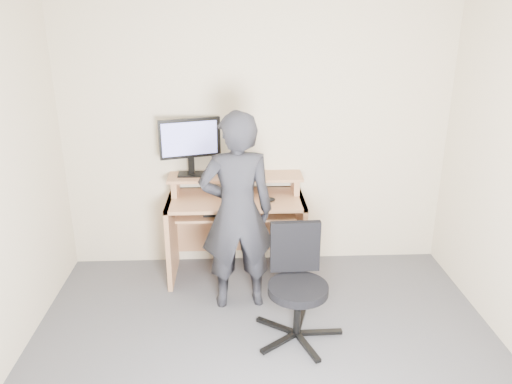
{
  "coord_description": "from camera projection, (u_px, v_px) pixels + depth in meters",
  "views": [
    {
      "loc": [
        -0.21,
        -2.65,
        2.31
      ],
      "look_at": [
        -0.04,
        1.05,
        0.95
      ],
      "focal_mm": 35.0,
      "sensor_mm": 36.0,
      "label": 1
    }
  ],
  "objects": [
    {
      "name": "headphones",
      "position": [
        221.0,
        173.0,
        4.52
      ],
      "size": [
        0.19,
        0.19,
        0.06
      ],
      "primitive_type": "torus",
      "rotation": [
        0.26,
        0.0,
        -0.29
      ],
      "color": "silver",
      "rests_on": "desk"
    },
    {
      "name": "smartphone",
      "position": [
        255.0,
        176.0,
        4.45
      ],
      "size": [
        0.07,
        0.13,
        0.01
      ],
      "primitive_type": "cube",
      "rotation": [
        0.0,
        0.0,
        -0.02
      ],
      "color": "black",
      "rests_on": "desk"
    },
    {
      "name": "ground",
      "position": [
        269.0,
        382.0,
        3.29
      ],
      "size": [
        3.5,
        3.5,
        0.0
      ],
      "primitive_type": "plane",
      "color": "#515156",
      "rests_on": "ground"
    },
    {
      "name": "external_drive",
      "position": [
        232.0,
        165.0,
        4.44
      ],
      "size": [
        0.09,
        0.14,
        0.2
      ],
      "primitive_type": "cube",
      "rotation": [
        0.0,
        0.0,
        -0.2
      ],
      "color": "black",
      "rests_on": "desk"
    },
    {
      "name": "desk",
      "position": [
        236.0,
        216.0,
        4.53
      ],
      "size": [
        1.2,
        0.6,
        0.91
      ],
      "color": "tan",
      "rests_on": "ground"
    },
    {
      "name": "charger",
      "position": [
        223.0,
        175.0,
        4.41
      ],
      "size": [
        0.05,
        0.04,
        0.03
      ],
      "primitive_type": "cube",
      "rotation": [
        0.0,
        0.0,
        0.1
      ],
      "color": "black",
      "rests_on": "desk"
    },
    {
      "name": "back_wall",
      "position": [
        257.0,
        134.0,
        4.5
      ],
      "size": [
        3.5,
        0.02,
        2.5
      ],
      "primitive_type": "cube",
      "color": "beige",
      "rests_on": "ground"
    },
    {
      "name": "monitor",
      "position": [
        190.0,
        142.0,
        4.36
      ],
      "size": [
        0.53,
        0.19,
        0.52
      ],
      "rotation": [
        0.0,
        0.0,
        0.29
      ],
      "color": "black",
      "rests_on": "desk"
    },
    {
      "name": "mouse",
      "position": [
        270.0,
        199.0,
        4.29
      ],
      "size": [
        0.1,
        0.07,
        0.04
      ],
      "primitive_type": "ellipsoid",
      "rotation": [
        0.0,
        0.0,
        -0.06
      ],
      "color": "black",
      "rests_on": "desk"
    },
    {
      "name": "travel_mug",
      "position": [
        256.0,
        167.0,
        4.42
      ],
      "size": [
        0.09,
        0.09,
        0.17
      ],
      "primitive_type": "cylinder",
      "rotation": [
        0.0,
        0.0,
        0.24
      ],
      "color": "silver",
      "rests_on": "desk"
    },
    {
      "name": "office_chair",
      "position": [
        297.0,
        279.0,
        3.64
      ],
      "size": [
        0.64,
        0.67,
        0.84
      ],
      "rotation": [
        0.0,
        0.0,
        0.02
      ],
      "color": "black",
      "rests_on": "ground"
    },
    {
      "name": "keyboard",
      "position": [
        230.0,
        211.0,
        4.32
      ],
      "size": [
        0.47,
        0.21,
        0.03
      ],
      "primitive_type": "cube",
      "rotation": [
        0.0,
        0.0,
        0.06
      ],
      "color": "black",
      "rests_on": "desk"
    },
    {
      "name": "person",
      "position": [
        237.0,
        212.0,
        3.91
      ],
      "size": [
        0.63,
        0.45,
        1.62
      ],
      "primitive_type": "imported",
      "rotation": [
        0.0,
        0.0,
        3.26
      ],
      "color": "black",
      "rests_on": "ground"
    }
  ]
}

